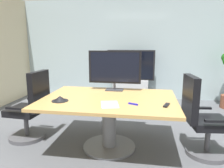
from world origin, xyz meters
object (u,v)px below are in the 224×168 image
Objects in this scene: office_chair_right at (202,123)px; tv_monitor at (115,68)px; wall_display_unit at (131,84)px; remote_control at (166,105)px; office_chair_left at (31,111)px; conference_phone at (60,99)px; conference_table at (109,110)px.

office_chair_right is 1.50m from tv_monitor.
wall_display_unit is 7.71× the size of remote_control.
office_chair_left is at bearing -118.39° from wall_display_unit.
wall_display_unit is 2.98m from conference_phone.
remote_control is (-0.50, -0.27, 0.30)m from office_chair_right.
remote_control is at bearing -18.72° from conference_table.
tv_monitor is 0.64× the size of wall_display_unit.
office_chair_left is at bearing 151.71° from conference_phone.
office_chair_right is 4.95× the size of conference_phone.
wall_display_unit is (-1.15, 2.60, -0.01)m from office_chair_right.
office_chair_right is at bearing 92.62° from office_chair_left.
conference_table is 0.73m from tv_monitor.
office_chair_left is 2.52m from office_chair_right.
conference_table is 10.93× the size of remote_control.
office_chair_right reaches higher than remote_control.
remote_control is (1.38, 0.00, -0.02)m from conference_phone.
tv_monitor reaches higher than conference_table.
conference_phone is at bearing -156.98° from conference_table.
remote_control is at bearing 0.17° from conference_phone.
conference_phone is at bearing -129.32° from tv_monitor.
remote_control is (0.76, -0.75, -0.35)m from tv_monitor.
wall_display_unit is (0.11, 2.61, -0.13)m from conference_table.
office_chair_left is 0.83× the size of wall_display_unit.
office_chair_left is 0.80m from conference_phone.
office_chair_left is (-1.26, 0.08, -0.11)m from conference_table.
conference_phone is at bearing -163.37° from remote_control.
office_chair_left is 1.30× the size of tv_monitor.
conference_phone is (-0.62, -0.26, 0.21)m from conference_table.
conference_table is at bearing -90.36° from tv_monitor.
wall_display_unit is at bearing 119.35° from remote_control.
conference_phone reaches higher than remote_control.
tv_monitor is (0.00, 0.50, 0.54)m from conference_table.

